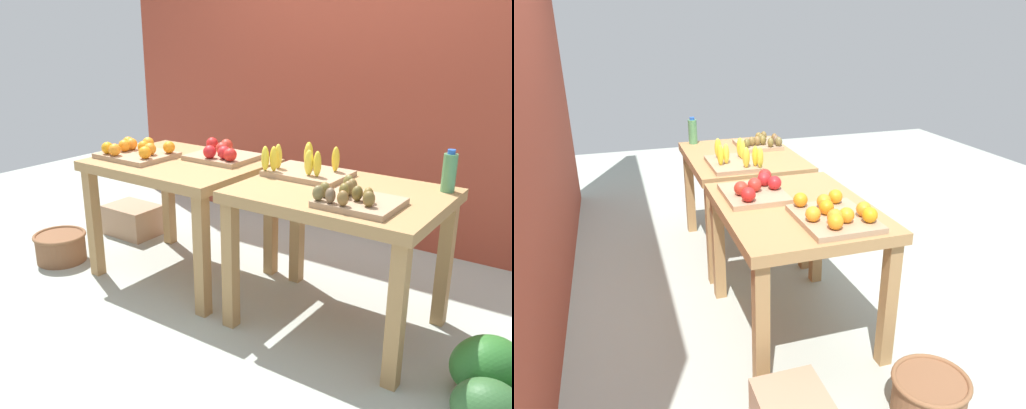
% 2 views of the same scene
% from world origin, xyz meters
% --- Properties ---
extents(ground_plane, '(8.00, 8.00, 0.00)m').
position_xyz_m(ground_plane, '(0.00, 0.00, 0.00)').
color(ground_plane, '#A2ABA0').
extents(back_wall, '(4.40, 0.12, 3.00)m').
position_xyz_m(back_wall, '(0.00, 1.35, 1.50)').
color(back_wall, '#973B29').
rests_on(back_wall, ground_plane).
extents(display_table_left, '(1.04, 0.80, 0.77)m').
position_xyz_m(display_table_left, '(-0.56, 0.00, 0.66)').
color(display_table_left, '#A57C4B').
rests_on(display_table_left, ground_plane).
extents(display_table_right, '(1.04, 0.80, 0.77)m').
position_xyz_m(display_table_right, '(0.56, 0.00, 0.66)').
color(display_table_right, '#A57C4B').
rests_on(display_table_right, ground_plane).
extents(orange_bin, '(0.44, 0.36, 0.11)m').
position_xyz_m(orange_bin, '(-0.83, -0.10, 0.81)').
color(orange_bin, tan).
rests_on(orange_bin, display_table_left).
extents(apple_bin, '(0.40, 0.34, 0.11)m').
position_xyz_m(apple_bin, '(-0.35, 0.16, 0.81)').
color(apple_bin, tan).
rests_on(apple_bin, display_table_left).
extents(banana_crate, '(0.45, 0.33, 0.17)m').
position_xyz_m(banana_crate, '(0.27, 0.13, 0.82)').
color(banana_crate, tan).
rests_on(banana_crate, display_table_right).
extents(kiwi_bin, '(0.37, 0.32, 0.10)m').
position_xyz_m(kiwi_bin, '(0.72, -0.19, 0.81)').
color(kiwi_bin, tan).
rests_on(kiwi_bin, display_table_right).
extents(water_bottle, '(0.07, 0.07, 0.22)m').
position_xyz_m(water_bottle, '(1.00, 0.29, 0.87)').
color(water_bottle, '#4C8C59').
rests_on(water_bottle, display_table_right).
extents(watermelon_pile, '(0.63, 0.64, 0.27)m').
position_xyz_m(watermelon_pile, '(1.47, -0.24, 0.13)').
color(watermelon_pile, '#376937').
rests_on(watermelon_pile, ground_plane).
extents(wicker_basket, '(0.36, 0.36, 0.20)m').
position_xyz_m(wicker_basket, '(-1.40, -0.35, 0.11)').
color(wicker_basket, brown).
rests_on(wicker_basket, ground_plane).
extents(cardboard_produce_box, '(0.40, 0.30, 0.23)m').
position_xyz_m(cardboard_produce_box, '(-1.38, 0.30, 0.12)').
color(cardboard_produce_box, tan).
rests_on(cardboard_produce_box, ground_plane).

